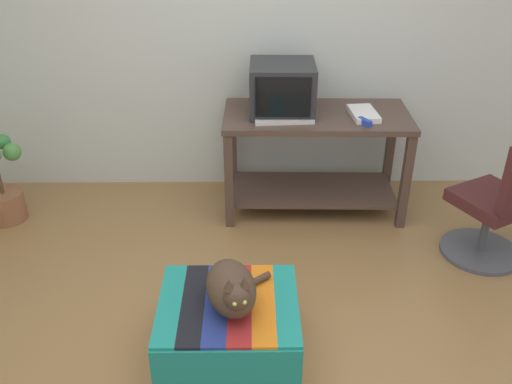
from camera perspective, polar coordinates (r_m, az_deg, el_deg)
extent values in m
plane|color=olive|center=(2.97, -1.22, -17.58)|extent=(14.00, 14.00, 0.00)
cube|color=silver|center=(4.17, -1.18, 17.36)|extent=(8.00, 0.10, 2.60)
cube|color=#4C382D|center=(3.83, -2.81, 1.10)|extent=(0.06, 0.06, 0.72)
cube|color=#4C382D|center=(3.95, 15.22, 0.96)|extent=(0.06, 0.06, 0.72)
cube|color=#4C382D|center=(4.42, 13.68, 4.34)|extent=(0.06, 0.06, 0.72)
cube|color=#4C382D|center=(4.31, -2.42, 4.54)|extent=(0.06, 0.06, 0.72)
cube|color=#4C382D|center=(4.18, 5.87, 0.24)|extent=(1.21, 0.56, 0.02)
cube|color=#4C382D|center=(3.93, 6.31, 7.80)|extent=(1.32, 0.65, 0.04)
cube|color=#28282B|center=(3.93, 2.67, 8.45)|extent=(0.32, 0.30, 0.02)
cube|color=#28282B|center=(3.88, 2.73, 10.70)|extent=(0.45, 0.43, 0.35)
cube|color=black|center=(3.67, 2.83, 9.74)|extent=(0.37, 0.02, 0.27)
cube|color=beige|center=(3.77, 2.92, 7.51)|extent=(0.41, 0.18, 0.02)
cube|color=white|center=(3.91, 11.06, 7.96)|extent=(0.20, 0.31, 0.04)
cube|color=tan|center=(2.91, -2.80, -14.13)|extent=(0.66, 0.56, 0.34)
cube|color=#1E897A|center=(2.67, -3.05, -18.20)|extent=(0.70, 0.01, 0.27)
cube|color=#1E897A|center=(2.82, -8.91, -11.39)|extent=(0.12, 0.61, 0.02)
cube|color=black|center=(2.80, -6.52, -11.44)|extent=(0.12, 0.61, 0.02)
cube|color=navy|center=(2.79, -4.11, -11.46)|extent=(0.12, 0.61, 0.02)
cube|color=#AD2323|center=(2.79, -1.68, -11.47)|extent=(0.12, 0.61, 0.02)
cube|color=orange|center=(2.79, 0.75, -11.46)|extent=(0.12, 0.61, 0.02)
cube|color=#1E897A|center=(2.79, 3.18, -11.42)|extent=(0.12, 0.61, 0.02)
ellipsoid|color=#473323|center=(2.70, -2.60, -9.88)|extent=(0.32, 0.42, 0.22)
sphere|color=#473323|center=(2.55, -1.98, -10.77)|extent=(0.13, 0.13, 0.13)
cylinder|color=#473323|center=(2.84, -0.97, -9.68)|extent=(0.26, 0.21, 0.04)
cone|color=#473323|center=(2.50, -2.83, -9.53)|extent=(0.05, 0.05, 0.06)
cone|color=#473323|center=(2.51, -1.21, -9.29)|extent=(0.05, 0.05, 0.06)
sphere|color=#C6D151|center=(2.50, -2.23, -11.51)|extent=(0.02, 0.02, 0.02)
sphere|color=#C6D151|center=(2.51, -1.19, -11.35)|extent=(0.02, 0.02, 0.02)
cylinder|color=brown|center=(4.41, -24.42, -1.33)|extent=(0.27, 0.27, 0.22)
cylinder|color=brown|center=(4.32, -24.95, 0.89)|extent=(0.03, 0.03, 0.17)
ellipsoid|color=#4C8E42|center=(4.20, -23.93, 3.81)|extent=(0.12, 0.12, 0.13)
ellipsoid|color=#38843D|center=(4.34, -24.82, 4.75)|extent=(0.12, 0.11, 0.11)
cylinder|color=#4C4C51|center=(4.00, 22.13, -5.68)|extent=(0.52, 0.52, 0.03)
cylinder|color=#4C4C51|center=(3.90, 22.63, -3.45)|extent=(0.05, 0.05, 0.34)
cube|color=#471E1E|center=(3.80, 23.23, -0.79)|extent=(0.57, 0.57, 0.08)
cube|color=#2342B7|center=(3.77, 11.17, 7.13)|extent=(0.09, 0.11, 0.04)
cylinder|color=#2351B2|center=(3.97, 10.93, 8.03)|extent=(0.14, 0.02, 0.01)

